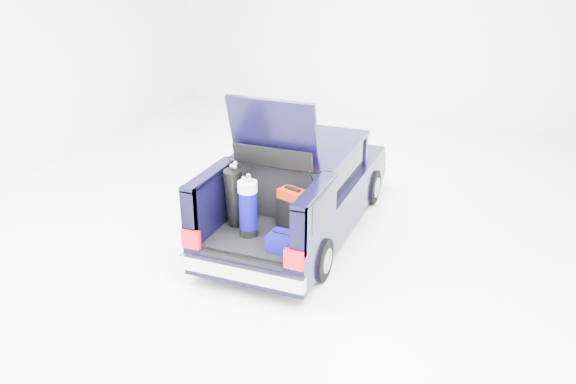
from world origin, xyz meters
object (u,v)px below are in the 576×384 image
at_px(blue_golf_bag, 248,208).
at_px(blue_duffel, 287,243).
at_px(black_golf_bag, 235,197).
at_px(car, 302,189).
at_px(red_suitcase, 292,210).

height_order(blue_golf_bag, blue_duffel, blue_golf_bag).
bearing_deg(blue_golf_bag, black_golf_bag, 148.34).
bearing_deg(blue_duffel, blue_golf_bag, 165.29).
xyz_separation_m(car, blue_duffel, (0.50, -1.89, 0.05)).
relative_size(car, blue_golf_bag, 5.14).
relative_size(car, black_golf_bag, 4.86).
distance_m(blue_golf_bag, blue_duffel, 0.78).
bearing_deg(red_suitcase, black_golf_bag, -148.88).
relative_size(red_suitcase, blue_golf_bag, 0.70).
bearing_deg(blue_golf_bag, car, 87.26).
xyz_separation_m(car, black_golf_bag, (-0.48, -1.43, 0.36)).
bearing_deg(black_golf_bag, blue_duffel, -7.17).
distance_m(car, blue_duffel, 1.95).
height_order(car, black_golf_bag, car).
height_order(red_suitcase, blue_golf_bag, blue_golf_bag).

